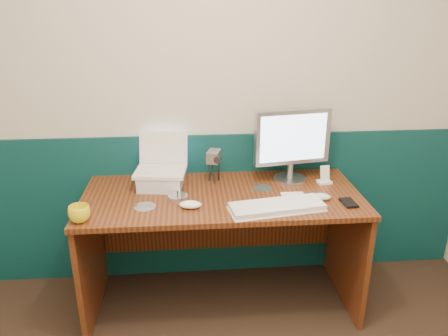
{
  "coord_description": "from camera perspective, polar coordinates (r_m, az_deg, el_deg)",
  "views": [
    {
      "loc": [
        -0.12,
        -0.9,
        1.8
      ],
      "look_at": [
        0.06,
        1.23,
        0.97
      ],
      "focal_mm": 35.0,
      "sensor_mm": 36.0,
      "label": 1
    }
  ],
  "objects": [
    {
      "name": "laptop",
      "position": [
        2.57,
        -8.42,
        1.84
      ],
      "size": [
        0.32,
        0.26,
        0.24
      ],
      "primitive_type": null,
      "rotation": [
        0.0,
        0.0,
        -0.12
      ],
      "color": "silver",
      "rests_on": "laptop_riser"
    },
    {
      "name": "monitor",
      "position": [
        2.66,
        8.82,
        3.08
      ],
      "size": [
        0.48,
        0.21,
        0.47
      ],
      "primitive_type": null,
      "rotation": [
        0.0,
        0.0,
        0.16
      ],
      "color": "#A3A3A8",
      "rests_on": "desk"
    },
    {
      "name": "desk",
      "position": [
        2.7,
        -0.27,
        -10.72
      ],
      "size": [
        1.6,
        0.7,
        0.75
      ],
      "primitive_type": "cube",
      "color": "#3B1E0A",
      "rests_on": "ground"
    },
    {
      "name": "mouse_left",
      "position": [
        2.36,
        -4.4,
        -4.78
      ],
      "size": [
        0.13,
        0.09,
        0.04
      ],
      "primitive_type": "ellipsoid",
      "rotation": [
        0.0,
        0.0,
        -0.12
      ],
      "color": "white",
      "rests_on": "desk"
    },
    {
      "name": "wainscot",
      "position": [
        2.94,
        -2.06,
        -5.04
      ],
      "size": [
        3.48,
        0.02,
        1.0
      ],
      "primitive_type": "cube",
      "color": "#062E2E",
      "rests_on": "ground"
    },
    {
      "name": "papers",
      "position": [
        2.53,
        9.0,
        -3.54
      ],
      "size": [
        0.13,
        0.09,
        0.0
      ],
      "primitive_type": "cube",
      "rotation": [
        0.0,
        0.0,
        -0.02
      ],
      "color": "silver",
      "rests_on": "desk"
    },
    {
      "name": "mug",
      "position": [
        2.32,
        -18.37,
        -5.7
      ],
      "size": [
        0.12,
        0.12,
        0.09
      ],
      "primitive_type": "imported",
      "rotation": [
        0.0,
        0.0,
        0.08
      ],
      "color": "yellow",
      "rests_on": "desk"
    },
    {
      "name": "laptop_riser",
      "position": [
        2.62,
        -8.23,
        -1.59
      ],
      "size": [
        0.28,
        0.24,
        0.09
      ],
      "primitive_type": "cube",
      "rotation": [
        0.0,
        0.0,
        -0.12
      ],
      "color": "silver",
      "rests_on": "desk"
    },
    {
      "name": "cd_loose_b",
      "position": [
        2.61,
        5.07,
        -2.61
      ],
      "size": [
        0.11,
        0.11,
        0.0
      ],
      "primitive_type": "cylinder",
      "color": "silver",
      "rests_on": "desk"
    },
    {
      "name": "cd_loose_a",
      "position": [
        2.41,
        -10.29,
        -4.99
      ],
      "size": [
        0.12,
        0.12,
        0.0
      ],
      "primitive_type": "cylinder",
      "color": "#B6BEC7",
      "rests_on": "desk"
    },
    {
      "name": "back_wall",
      "position": [
        2.71,
        -2.28,
        9.46
      ],
      "size": [
        3.5,
        0.04,
        2.5
      ],
      "primitive_type": "cube",
      "color": "beige",
      "rests_on": "ground"
    },
    {
      "name": "music_player",
      "position": [
        2.72,
        13.05,
        -0.69
      ],
      "size": [
        0.06,
        0.04,
        0.1
      ],
      "primitive_type": "cube",
      "rotation": [
        -0.17,
        0.0,
        0.2
      ],
      "color": "white",
      "rests_on": "dock"
    },
    {
      "name": "camcorder",
      "position": [
        2.65,
        -1.32,
        0.11
      ],
      "size": [
        0.12,
        0.15,
        0.19
      ],
      "primitive_type": null,
      "rotation": [
        0.0,
        0.0,
        -0.29
      ],
      "color": "#A1A2A6",
      "rests_on": "desk"
    },
    {
      "name": "pda",
      "position": [
        2.5,
        15.96,
        -4.39
      ],
      "size": [
        0.08,
        0.12,
        0.01
      ],
      "primitive_type": "cube",
      "rotation": [
        0.0,
        0.0,
        0.08
      ],
      "color": "black",
      "rests_on": "desk"
    },
    {
      "name": "dock",
      "position": [
        2.74,
        12.95,
        -1.78
      ],
      "size": [
        0.09,
        0.08,
        0.02
      ],
      "primitive_type": "cube",
      "rotation": [
        0.0,
        0.0,
        0.2
      ],
      "color": "white",
      "rests_on": "desk"
    },
    {
      "name": "cd_spindle",
      "position": [
        2.47,
        -6.07,
        -3.8
      ],
      "size": [
        0.11,
        0.11,
        0.02
      ],
      "primitive_type": "cylinder",
      "color": "silver",
      "rests_on": "desk"
    },
    {
      "name": "mouse_right",
      "position": [
        2.5,
        12.54,
        -3.67
      ],
      "size": [
        0.12,
        0.08,
        0.04
      ],
      "primitive_type": "ellipsoid",
      "rotation": [
        0.0,
        0.0,
        -0.17
      ],
      "color": "silver",
      "rests_on": "desk"
    },
    {
      "name": "pen",
      "position": [
        2.45,
        7.01,
        -4.21
      ],
      "size": [
        0.14,
        0.02,
        0.01
      ],
      "primitive_type": "cylinder",
      "rotation": [
        0.0,
        1.57,
        0.09
      ],
      "color": "black",
      "rests_on": "desk"
    },
    {
      "name": "keyboard",
      "position": [
        2.35,
        6.93,
        -5.12
      ],
      "size": [
        0.52,
        0.24,
        0.03
      ],
      "primitive_type": "cube",
      "rotation": [
        0.0,
        0.0,
        0.16
      ],
      "color": "white",
      "rests_on": "desk"
    }
  ]
}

